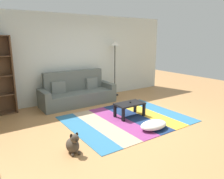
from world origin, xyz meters
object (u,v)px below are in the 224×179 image
(standing_lamp, at_px, (115,50))
(tv_remote, at_px, (130,102))
(coffee_table, at_px, (130,106))
(pouf, at_px, (154,125))
(dog, at_px, (73,144))
(couch, at_px, (77,93))

(standing_lamp, xyz_separation_m, tv_remote, (-0.85, -1.92, -1.19))
(coffee_table, bearing_deg, tv_remote, 40.79)
(coffee_table, bearing_deg, standing_lamp, 65.06)
(coffee_table, height_order, pouf, coffee_table)
(coffee_table, relative_size, tv_remote, 4.99)
(standing_lamp, bearing_deg, pouf, -108.59)
(pouf, distance_m, standing_lamp, 3.38)
(coffee_table, height_order, dog, dog)
(pouf, bearing_deg, coffee_table, 86.60)
(couch, relative_size, pouf, 3.36)
(pouf, height_order, tv_remote, tv_remote)
(coffee_table, relative_size, pouf, 1.11)
(tv_remote, bearing_deg, pouf, -59.15)
(coffee_table, bearing_deg, couch, 109.05)
(coffee_table, distance_m, tv_remote, 0.12)
(coffee_table, height_order, standing_lamp, standing_lamp)
(standing_lamp, relative_size, tv_remote, 12.52)
(coffee_table, xyz_separation_m, standing_lamp, (0.92, 1.97, 1.27))
(couch, distance_m, pouf, 2.76)
(dog, relative_size, tv_remote, 2.65)
(couch, distance_m, dog, 2.94)
(pouf, relative_size, dog, 1.69)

